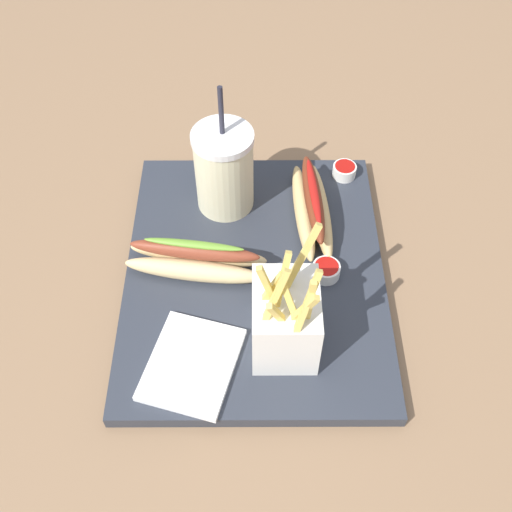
# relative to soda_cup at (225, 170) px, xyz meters

# --- Properties ---
(ground_plane) EXTENTS (2.40, 2.40, 0.02)m
(ground_plane) POSITION_rel_soda_cup_xyz_m (-0.13, -0.04, -0.10)
(ground_plane) COLOR #8C6B4C
(food_tray) EXTENTS (0.43, 0.35, 0.02)m
(food_tray) POSITION_rel_soda_cup_xyz_m (-0.13, -0.04, -0.08)
(food_tray) COLOR #2D333D
(food_tray) RESTS_ON ground_plane
(soda_cup) EXTENTS (0.09, 0.09, 0.20)m
(soda_cup) POSITION_rel_soda_cup_xyz_m (0.00, 0.00, 0.00)
(soda_cup) COLOR beige
(soda_cup) RESTS_ON food_tray
(fries_basket) EXTENTS (0.10, 0.08, 0.18)m
(fries_basket) POSITION_rel_soda_cup_xyz_m (-0.24, -0.08, -0.01)
(fries_basket) COLOR white
(fries_basket) RESTS_ON food_tray
(hot_dog_1) EXTENTS (0.08, 0.20, 0.06)m
(hot_dog_1) POSITION_rel_soda_cup_xyz_m (-0.13, 0.04, -0.04)
(hot_dog_1) COLOR #E5C689
(hot_dog_1) RESTS_ON food_tray
(hot_dog_2) EXTENTS (0.19, 0.06, 0.06)m
(hot_dog_2) POSITION_rel_soda_cup_xyz_m (-0.03, -0.13, -0.04)
(hot_dog_2) COLOR #DBB775
(hot_dog_2) RESTS_ON food_tray
(ketchup_cup_1) EXTENTS (0.04, 0.04, 0.02)m
(ketchup_cup_1) POSITION_rel_soda_cup_xyz_m (-0.14, -0.14, -0.05)
(ketchup_cup_1) COLOR white
(ketchup_cup_1) RESTS_ON food_tray
(ketchup_cup_2) EXTENTS (0.04, 0.04, 0.02)m
(ketchup_cup_2) POSITION_rel_soda_cup_xyz_m (0.06, -0.18, -0.05)
(ketchup_cup_2) COLOR white
(ketchup_cup_2) RESTS_ON food_tray
(napkin_stack) EXTENTS (0.15, 0.13, 0.01)m
(napkin_stack) POSITION_rel_soda_cup_xyz_m (-0.27, 0.03, -0.06)
(napkin_stack) COLOR white
(napkin_stack) RESTS_ON food_tray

